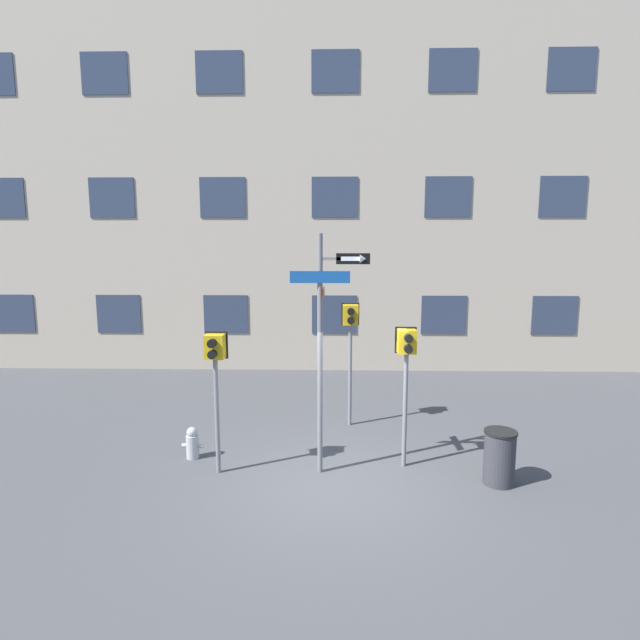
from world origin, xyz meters
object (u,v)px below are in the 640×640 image
Objects in this scene: pedestrian_signal_left at (215,363)px; trash_bin at (499,457)px; pedestrian_signal_right at (406,358)px; street_sign_pole at (324,335)px; fire_hydrant at (192,443)px; pedestrian_signal_across at (350,329)px.

pedestrian_signal_left is 5.02m from trash_bin.
trash_bin is (1.49, -0.63, -1.53)m from pedestrian_signal_right.
street_sign_pole is 1.54m from pedestrian_signal_right.
pedestrian_signal_left is 0.99× the size of pedestrian_signal_right.
fire_hydrant is at bearing 168.01° from street_sign_pole.
street_sign_pole is 4.51× the size of trash_bin.
pedestrian_signal_left is at bearing -134.43° from pedestrian_signal_across.
fire_hydrant is (-3.00, -1.83, -1.87)m from pedestrian_signal_across.
pedestrian_signal_left is 4.16× the size of fire_hydrant.
pedestrian_signal_across reaches higher than trash_bin.
pedestrian_signal_right is at bearing -3.56° from fire_hydrant.
pedestrian_signal_across is at bearing 131.51° from trash_bin.
fire_hydrant is 0.65× the size of trash_bin.
pedestrian_signal_right is (1.44, 0.28, -0.45)m from street_sign_pole.
fire_hydrant is (-3.91, 0.24, -1.71)m from pedestrian_signal_right.
street_sign_pole is 3.56m from trash_bin.
fire_hydrant is (-2.47, 0.52, -2.16)m from street_sign_pole.
street_sign_pole is at bearing -168.93° from pedestrian_signal_right.
trash_bin is (2.40, -2.71, -1.69)m from pedestrian_signal_across.
pedestrian_signal_left is 3.40m from pedestrian_signal_across.
pedestrian_signal_across is at bearing 113.66° from pedestrian_signal_right.
trash_bin is at bearing -9.23° from fire_hydrant.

